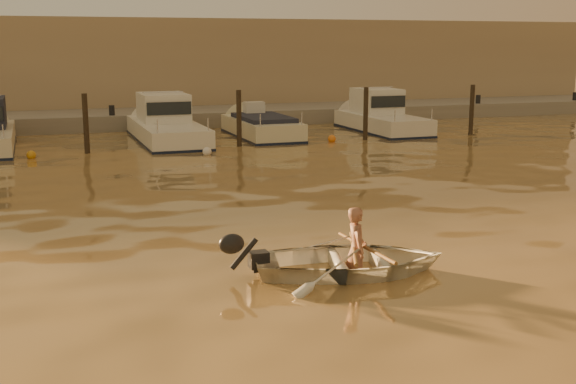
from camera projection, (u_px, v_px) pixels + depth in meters
name	position (u px, v px, depth m)	size (l,w,h in m)	color
ground_plane	(453.00, 244.00, 13.31)	(160.00, 160.00, 0.00)	olive
dinghy	(350.00, 261.00, 11.62)	(2.20, 3.09, 0.64)	silver
person	(357.00, 249.00, 11.59)	(0.51, 0.33, 1.39)	#97604B
outboard_motor	(257.00, 260.00, 11.42)	(0.90, 0.40, 0.70)	black
oar_port	(366.00, 247.00, 11.60)	(0.06, 0.06, 2.10)	brown
oar_starboard	(354.00, 248.00, 11.58)	(0.06, 0.06, 2.10)	brown
moored_boat_2	(167.00, 124.00, 27.16)	(2.15, 7.26, 1.75)	white
moored_boat_3	(262.00, 131.00, 28.46)	(1.99, 5.78, 0.95)	beige
moored_boat_4	(382.00, 116.00, 30.12)	(2.01, 6.27, 1.75)	silver
piling_1	(86.00, 127.00, 24.06)	(0.18, 0.18, 2.20)	#2D2319
piling_2	(239.00, 121.00, 25.79)	(0.18, 0.18, 2.20)	#2D2319
piling_3	(366.00, 116.00, 27.43)	(0.18, 0.18, 2.20)	#2D2319
piling_4	(472.00, 112.00, 28.97)	(0.18, 0.18, 2.20)	#2D2319
fender_b	(31.00, 155.00, 23.19)	(0.30, 0.30, 0.30)	orange
fender_c	(207.00, 152.00, 23.93)	(0.30, 0.30, 0.30)	silver
fender_d	(332.00, 139.00, 27.10)	(0.30, 0.30, 0.30)	orange
fender_e	(433.00, 135.00, 28.33)	(0.30, 0.30, 0.30)	white
quay	(198.00, 120.00, 33.12)	(52.00, 4.00, 1.00)	gray
waterfront_building	(174.00, 67.00, 37.73)	(46.00, 7.00, 4.80)	#9E8466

